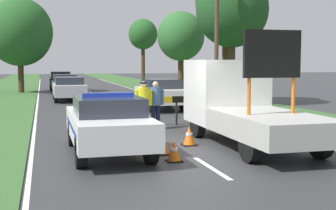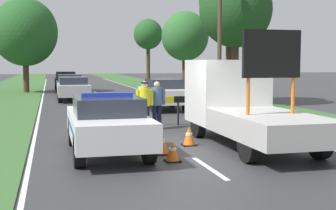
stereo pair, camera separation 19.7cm
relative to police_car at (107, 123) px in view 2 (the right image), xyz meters
name	(u,v)px [view 2 (the right image)]	position (x,y,z in m)	size (l,w,h in m)	color
ground_plane	(179,148)	(1.96, 0.26, -0.78)	(160.00, 160.00, 0.00)	#333335
lane_markings	(104,98)	(1.96, 18.14, -0.78)	(7.73, 69.59, 0.01)	silver
grass_verge_left	(3,97)	(-4.37, 20.26, -0.77)	(4.83, 120.00, 0.03)	#38602D
grass_verge_right	(190,94)	(8.29, 20.26, -0.77)	(4.83, 120.00, 0.03)	#38602D
police_car	(107,123)	(0.00, 0.00, 0.00)	(1.80, 4.62, 1.55)	white
work_truck	(241,103)	(3.91, 0.78, 0.36)	(2.06, 5.98, 3.08)	white
road_barrier	(151,102)	(2.13, 4.76, 0.08)	(2.57, 0.08, 1.05)	black
police_officer	(145,101)	(1.71, 3.76, 0.20)	(0.59, 0.38, 1.65)	#191E38
pedestrian_civilian	(157,101)	(2.20, 4.02, 0.18)	(0.59, 0.37, 1.63)	#191E38
traffic_cone_near_police	(173,151)	(1.36, -1.30, -0.53)	(0.36, 0.36, 0.50)	black
traffic_cone_centre_front	(226,119)	(4.49, 3.38, -0.45)	(0.48, 0.48, 0.67)	black
traffic_cone_near_truck	(189,136)	(2.33, 0.62, -0.51)	(0.39, 0.39, 0.54)	black
traffic_cone_behind_barrier	(161,143)	(1.30, -0.40, -0.49)	(0.43, 0.43, 0.59)	black
traffic_cone_lane_edge	(267,126)	(5.28, 1.84, -0.50)	(0.41, 0.41, 0.56)	black
queued_car_van_white	(164,93)	(3.99, 10.39, 0.00)	(1.76, 4.23, 1.47)	silver
queued_car_sedan_silver	(73,88)	(-0.04, 16.67, -0.03)	(1.79, 4.37, 1.41)	#B2B2B7
queued_car_hatch_blue	(70,84)	(-0.01, 22.42, -0.04)	(1.79, 3.99, 1.40)	navy
queued_car_sedan_black	(65,80)	(-0.11, 28.39, 0.02)	(1.74, 4.44, 1.50)	black
roadside_tree_near_left	(148,35)	(8.00, 33.40, 4.14)	(2.81, 2.81, 6.46)	#42301E
roadside_tree_near_right	(236,10)	(8.13, 11.52, 4.23)	(3.80, 3.80, 7.04)	#42301E
roadside_tree_mid_left	(25,32)	(-3.09, 24.82, 3.71)	(4.78, 4.78, 7.01)	#42301E
roadside_tree_mid_right	(230,2)	(8.43, 13.12, 4.81)	(3.42, 3.42, 7.44)	#42301E
roadside_tree_far_left	(185,37)	(7.46, 18.64, 3.20)	(3.15, 3.15, 5.67)	#42301E
utility_pole	(220,34)	(6.42, 9.28, 2.82)	(1.20, 0.20, 6.97)	#473828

